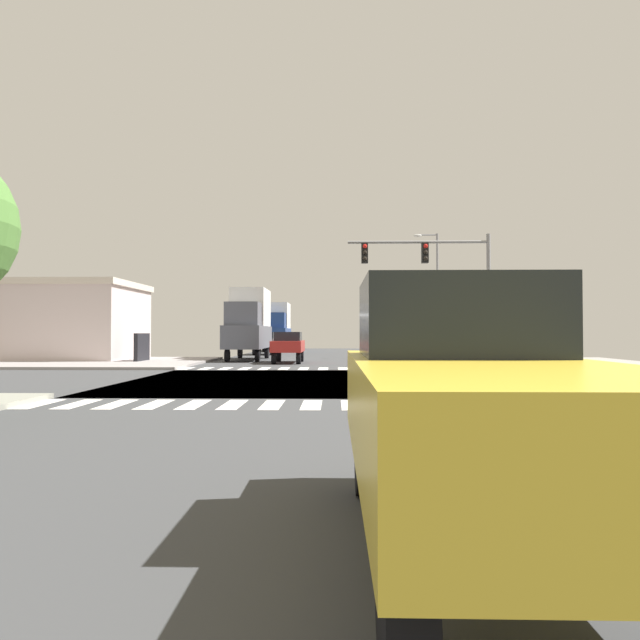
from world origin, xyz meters
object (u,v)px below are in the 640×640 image
(pickup_crossing_1, at_px, (471,395))
(box_truck_farside_1, at_px, (277,325))
(traffic_signal_mast, at_px, (434,269))
(sedan_trailing_3, at_px, (288,344))
(street_lamp, at_px, (434,284))
(box_truck_queued_2, at_px, (249,322))
(sedan_nearside_1, at_px, (265,341))
(bank_building, at_px, (56,321))

(pickup_crossing_1, bearing_deg, box_truck_farside_1, 97.61)
(traffic_signal_mast, relative_size, sedan_trailing_3, 1.66)
(box_truck_farside_1, bearing_deg, traffic_signal_mast, 110.65)
(street_lamp, xyz_separation_m, box_truck_queued_2, (-13.04, -2.81, -2.76))
(sedan_nearside_1, bearing_deg, traffic_signal_mast, 119.37)
(traffic_signal_mast, height_order, box_truck_queued_2, traffic_signal_mast)
(traffic_signal_mast, bearing_deg, street_lamp, 80.08)
(pickup_crossing_1, bearing_deg, sedan_nearside_1, 99.27)
(pickup_crossing_1, bearing_deg, traffic_signal_mast, 80.87)
(bank_building, relative_size, sedan_nearside_1, 2.78)
(sedan_nearside_1, bearing_deg, box_truck_queued_2, 90.00)
(street_lamp, xyz_separation_m, pickup_crossing_1, (-6.04, -36.48, -4.03))
(traffic_signal_mast, bearing_deg, bank_building, 160.24)
(traffic_signal_mast, height_order, bank_building, traffic_signal_mast)
(traffic_signal_mast, relative_size, box_truck_farside_1, 0.99)
(bank_building, xyz_separation_m, sedan_trailing_3, (15.43, -2.22, -1.45))
(street_lamp, height_order, bank_building, street_lamp)
(box_truck_farside_1, xyz_separation_m, sedan_trailing_3, (3.00, -22.56, -1.45))
(street_lamp, height_order, box_truck_farside_1, street_lamp)
(sedan_nearside_1, distance_m, box_truck_queued_2, 9.35)
(box_truck_farside_1, xyz_separation_m, box_truck_queued_2, (0.00, -18.71, 0.00))
(sedan_trailing_3, bearing_deg, traffic_signal_mast, 141.89)
(sedan_trailing_3, bearing_deg, street_lamp, -146.46)
(street_lamp, relative_size, box_truck_queued_2, 1.25)
(street_lamp, bearing_deg, traffic_signal_mast, -99.92)
(traffic_signal_mast, relative_size, sedan_nearside_1, 1.66)
(sedan_nearside_1, relative_size, box_truck_queued_2, 0.60)
(box_truck_farside_1, bearing_deg, bank_building, 58.56)
(pickup_crossing_1, distance_m, box_truck_queued_2, 34.41)
(traffic_signal_mast, height_order, box_truck_farside_1, traffic_signal_mast)
(box_truck_queued_2, bearing_deg, street_lamp, -167.82)
(traffic_signal_mast, bearing_deg, sedan_nearside_1, 119.37)
(street_lamp, bearing_deg, sedan_trailing_3, -146.46)
(traffic_signal_mast, relative_size, box_truck_queued_2, 0.99)
(pickup_crossing_1, xyz_separation_m, sedan_trailing_3, (-4.00, 29.82, -0.17))
(box_truck_queued_2, height_order, sedan_trailing_3, box_truck_queued_2)
(bank_building, relative_size, box_truck_farside_1, 1.66)
(street_lamp, distance_m, box_truck_farside_1, 20.75)
(bank_building, distance_m, box_truck_queued_2, 12.54)
(box_truck_queued_2, bearing_deg, sedan_nearside_1, -90.00)
(sedan_nearside_1, distance_m, box_truck_farside_1, 9.59)
(traffic_signal_mast, xyz_separation_m, box_truck_queued_2, (-10.81, 9.97, -2.46))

